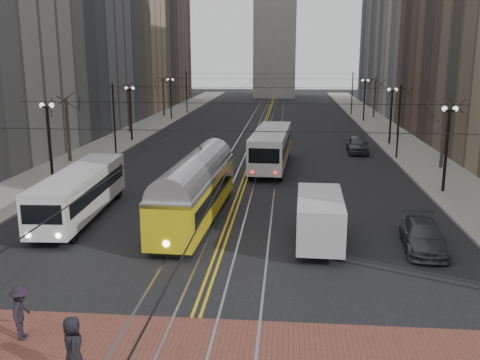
% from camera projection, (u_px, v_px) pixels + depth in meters
% --- Properties ---
extents(ground, '(260.00, 260.00, 0.00)m').
position_uv_depth(ground, '(200.00, 305.00, 19.98)').
color(ground, black).
rests_on(ground, ground).
extents(sidewalk_left, '(5.00, 140.00, 0.15)m').
position_uv_depth(sidewalk_left, '(138.00, 131.00, 64.90)').
color(sidewalk_left, gray).
rests_on(sidewalk_left, ground).
extents(sidewalk_right, '(5.00, 140.00, 0.15)m').
position_uv_depth(sidewalk_right, '(390.00, 135.00, 62.29)').
color(sidewalk_right, gray).
rests_on(sidewalk_right, ground).
extents(streetcar_rails, '(4.80, 130.00, 0.02)m').
position_uv_depth(streetcar_rails, '(261.00, 133.00, 63.61)').
color(streetcar_rails, gray).
rests_on(streetcar_rails, ground).
extents(centre_lines, '(0.42, 130.00, 0.01)m').
position_uv_depth(centre_lines, '(261.00, 133.00, 63.61)').
color(centre_lines, gold).
rests_on(centre_lines, ground).
extents(lamp_posts, '(27.60, 57.20, 5.60)m').
position_uv_depth(lamp_posts, '(252.00, 128.00, 47.22)').
color(lamp_posts, black).
rests_on(lamp_posts, ground).
extents(street_trees, '(31.68, 53.28, 5.60)m').
position_uv_depth(street_trees, '(257.00, 120.00, 53.52)').
color(street_trees, '#382D23').
rests_on(street_trees, ground).
extents(trolley_wires, '(25.96, 120.00, 6.60)m').
position_uv_depth(trolley_wires, '(256.00, 110.00, 52.89)').
color(trolley_wires, black).
rests_on(trolley_wires, ground).
extents(transit_bus, '(2.82, 11.04, 2.74)m').
position_uv_depth(transit_bus, '(81.00, 195.00, 30.47)').
color(transit_bus, silver).
rests_on(transit_bus, ground).
extents(streetcar, '(2.88, 12.60, 2.95)m').
position_uv_depth(streetcar, '(196.00, 196.00, 29.82)').
color(streetcar, gold).
rests_on(streetcar, ground).
extents(rear_bus, '(3.23, 12.07, 3.12)m').
position_uv_depth(rear_bus, '(271.00, 149.00, 44.12)').
color(rear_bus, silver).
rests_on(rear_bus, ground).
extents(cargo_van, '(2.33, 5.68, 2.49)m').
position_uv_depth(cargo_van, '(320.00, 221.00, 25.98)').
color(cargo_van, '#B8B8B8').
rests_on(cargo_van, ground).
extents(sedan_grey, '(1.98, 4.71, 1.59)m').
position_uv_depth(sedan_grey, '(357.00, 145.00, 50.88)').
color(sedan_grey, '#414349').
rests_on(sedan_grey, ground).
extents(sedan_parked, '(2.29, 4.82, 1.36)m').
position_uv_depth(sedan_parked, '(423.00, 236.00, 25.58)').
color(sedan_parked, '#3A3E41').
rests_on(sedan_parked, ground).
extents(pedestrian_a, '(0.90, 1.06, 1.84)m').
position_uv_depth(pedestrian_a, '(73.00, 347.00, 15.40)').
color(pedestrian_a, black).
rests_on(pedestrian_a, crosswalk_band).
extents(pedestrian_d, '(0.90, 1.30, 1.84)m').
position_uv_depth(pedestrian_d, '(22.00, 312.00, 17.45)').
color(pedestrian_d, black).
rests_on(pedestrian_d, crosswalk_band).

